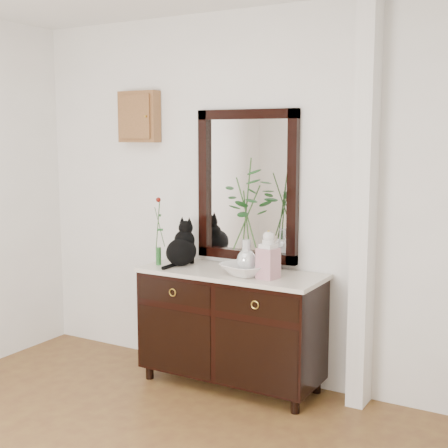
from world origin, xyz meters
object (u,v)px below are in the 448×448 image
Objects in this scene: cat at (181,243)px; lotus_bowl at (246,269)px; ginger_jar at (268,254)px; sideboard at (231,322)px.

cat reaches higher than lotus_bowl.
lotus_bowl is at bearing 174.64° from ginger_jar.
sideboard is 0.69m from cat.
lotus_bowl is at bearing -6.43° from cat.
sideboard is 3.98× the size of cat.
ginger_jar is at bearing -12.96° from sideboard.
lotus_bowl is 1.01× the size of ginger_jar.
lotus_bowl reaches higher than sideboard.
lotus_bowl is (0.58, -0.06, -0.13)m from cat.
cat is 0.59m from lotus_bowl.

